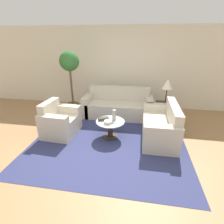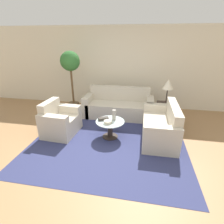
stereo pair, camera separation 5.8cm
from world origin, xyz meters
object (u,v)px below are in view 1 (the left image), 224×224
object	(u,v)px
loveseat	(162,127)
book_stack	(104,119)
vase	(114,115)
armchair	(59,123)
sofa_main	(118,107)
coffee_table	(110,127)
bowl	(108,122)
potted_plant	(70,69)
table_lamp	(167,85)

from	to	relation	value
loveseat	book_stack	world-z (taller)	loveseat
loveseat	vase	bearing A→B (deg)	-85.75
armchair	loveseat	size ratio (longest dim) A/B	0.63
book_stack	sofa_main	bearing A→B (deg)	55.91
loveseat	coffee_table	world-z (taller)	loveseat
bowl	book_stack	distance (m)	0.21
coffee_table	potted_plant	size ratio (longest dim) A/B	0.36
armchair	vase	size ratio (longest dim) A/B	3.67
loveseat	book_stack	size ratio (longest dim) A/B	5.57
sofa_main	armchair	bearing A→B (deg)	-134.09
loveseat	book_stack	xyz separation A→B (m)	(-1.38, -0.12, 0.16)
potted_plant	table_lamp	bearing A→B (deg)	-2.96
book_stack	loveseat	bearing A→B (deg)	-20.85
potted_plant	sofa_main	bearing A→B (deg)	-0.92
armchair	loveseat	bearing A→B (deg)	-82.16
sofa_main	armchair	size ratio (longest dim) A/B	2.18
book_stack	bowl	bearing A→B (deg)	-75.82
book_stack	armchair	bearing A→B (deg)	157.36
sofa_main	book_stack	xyz separation A→B (m)	(-0.18, -1.27, 0.16)
coffee_table	vase	size ratio (longest dim) A/B	2.64
sofa_main	armchair	xyz separation A→B (m)	(-1.29, -1.33, 0.00)
sofa_main	book_stack	world-z (taller)	sofa_main
armchair	vase	world-z (taller)	armchair
vase	bowl	size ratio (longest dim) A/B	1.41
sofa_main	book_stack	bearing A→B (deg)	-98.17
coffee_table	book_stack	world-z (taller)	book_stack
sofa_main	coffee_table	bearing A→B (deg)	-90.58
sofa_main	coffee_table	size ratio (longest dim) A/B	3.02
table_lamp	bowl	xyz separation A→B (m)	(-1.39, -1.31, -0.60)
potted_plant	armchair	bearing A→B (deg)	-83.31
armchair	coffee_table	size ratio (longest dim) A/B	1.39
coffee_table	book_stack	xyz separation A→B (m)	(-0.17, 0.04, 0.18)
potted_plant	vase	xyz separation A→B (m)	(1.52, -1.25, -0.82)
bowl	table_lamp	bearing A→B (deg)	43.21
armchair	sofa_main	bearing A→B (deg)	-40.52
sofa_main	table_lamp	bearing A→B (deg)	-5.14
vase	book_stack	bearing A→B (deg)	-171.41
table_lamp	book_stack	world-z (taller)	table_lamp
coffee_table	bowl	distance (m)	0.22
coffee_table	bowl	bearing A→B (deg)	-104.20
sofa_main	table_lamp	xyz separation A→B (m)	(1.35, -0.12, 0.76)
potted_plant	vase	bearing A→B (deg)	-39.60
vase	potted_plant	bearing A→B (deg)	140.40
bowl	coffee_table	bearing A→B (deg)	75.80
armchair	coffee_table	bearing A→B (deg)	-85.36
armchair	book_stack	xyz separation A→B (m)	(1.11, 0.06, 0.16)
armchair	loveseat	xyz separation A→B (m)	(2.48, 0.19, -0.00)
coffee_table	potted_plant	bearing A→B (deg)	137.17
sofa_main	potted_plant	bearing A→B (deg)	179.08
table_lamp	bowl	size ratio (longest dim) A/B	3.78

